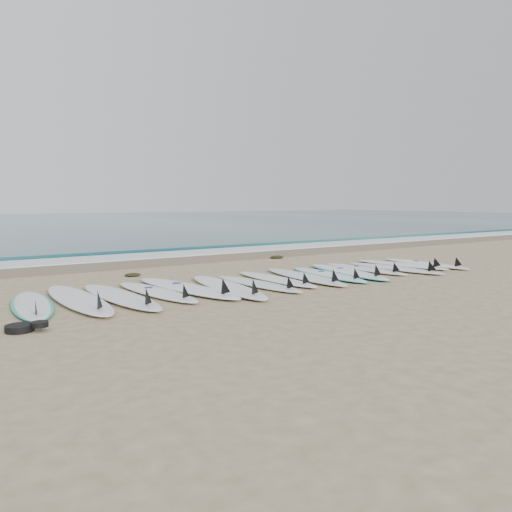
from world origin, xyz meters
TOP-DOWN VIEW (x-y plane):
  - ground at (0.00, 0.00)m, footprint 120.00×120.00m
  - ocean at (0.00, 32.50)m, footprint 120.00×55.00m
  - wet_sand_band at (0.00, 4.10)m, footprint 120.00×1.80m
  - foam_band at (0.00, 5.50)m, footprint 120.00×1.40m
  - wave_crest at (0.00, 7.00)m, footprint 120.00×1.00m
  - surfboard_0 at (-4.30, 0.08)m, footprint 0.81×2.35m
  - surfboard_1 at (-3.66, 0.03)m, footprint 0.62×2.86m
  - surfboard_2 at (-3.06, -0.10)m, footprint 0.73×2.73m
  - surfboard_3 at (-2.43, -0.01)m, footprint 0.77×2.45m
  - surfboard_4 at (-1.87, 0.01)m, footprint 1.00×2.88m
  - surfboard_5 at (-1.25, -0.26)m, footprint 0.87×2.82m
  - surfboard_6 at (-0.59, -0.25)m, footprint 0.66×2.34m
  - surfboard_7 at (-0.02, -0.01)m, footprint 0.52×2.36m
  - surfboard_8 at (0.61, -0.09)m, footprint 0.79×2.65m
  - surfboard_9 at (1.22, -0.08)m, footprint 0.79×2.40m
  - surfboard_10 at (1.81, -0.02)m, footprint 1.05×2.72m
  - surfboard_11 at (2.46, 0.08)m, footprint 0.52×2.32m
  - surfboard_12 at (3.08, -0.22)m, footprint 0.75×2.48m
  - surfboard_13 at (3.72, 0.13)m, footprint 0.82×2.43m
  - surfboard_14 at (4.32, -0.06)m, footprint 0.58×2.45m
  - seaweed_near at (-2.04, 2.19)m, footprint 0.33×0.26m
  - seaweed_far at (2.29, 3.14)m, footprint 0.38×0.30m
  - leash_coil at (-4.63, -1.28)m, footprint 0.46×0.36m

SIDE VIEW (x-z plane):
  - ground at x=0.00m, z-range 0.00..0.00m
  - wet_sand_band at x=0.00m, z-range 0.00..0.01m
  - ocean at x=0.00m, z-range 0.00..0.03m
  - foam_band at x=0.00m, z-range 0.00..0.04m
  - seaweed_near at x=-2.04m, z-range 0.00..0.06m
  - seaweed_far at x=2.29m, z-range 0.00..0.07m
  - surfboard_0 at x=-4.30m, z-range -0.10..0.19m
  - surfboard_9 at x=1.22m, z-range -0.10..0.19m
  - leash_coil at x=-4.63m, z-range -0.01..0.10m
  - wave_crest at x=0.00m, z-range 0.00..0.10m
  - surfboard_10 at x=1.81m, z-range -0.12..0.22m
  - surfboard_6 at x=-0.59m, z-range -0.10..0.20m
  - surfboard_11 at x=2.46m, z-range -0.10..0.20m
  - surfboard_7 at x=-0.02m, z-range -0.10..0.20m
  - surfboard_13 at x=3.72m, z-range -0.10..0.21m
  - surfboard_3 at x=-2.43m, z-range -0.10..0.21m
  - surfboard_14 at x=4.32m, z-range -0.10..0.21m
  - surfboard_12 at x=3.08m, z-range -0.10..0.21m
  - surfboard_8 at x=0.61m, z-range -0.11..0.22m
  - surfboard_2 at x=-3.06m, z-range -0.11..0.23m
  - surfboard_5 at x=-1.25m, z-range -0.12..0.24m
  - surfboard_4 at x=-1.87m, z-range -0.12..0.24m
  - surfboard_1 at x=-3.66m, z-range -0.12..0.25m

